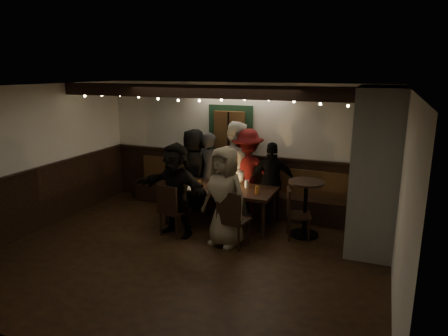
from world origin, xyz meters
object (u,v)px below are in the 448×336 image
at_px(dining_table, 220,190).
at_px(person_d, 247,173).
at_px(high_top, 306,201).
at_px(person_b, 210,172).
at_px(person_g, 225,197).
at_px(person_c, 235,168).
at_px(person_f, 176,189).
at_px(chair_end, 294,210).
at_px(person_a, 194,169).
at_px(person_e, 272,181).
at_px(chair_near_right, 232,216).
at_px(chair_near_left, 171,207).

distance_m(dining_table, person_d, 0.76).
height_order(high_top, person_d, person_d).
xyz_separation_m(person_b, person_g, (0.91, -1.44, 0.02)).
height_order(person_c, person_f, person_c).
bearing_deg(person_f, person_g, 7.06).
xyz_separation_m(chair_end, person_g, (-1.00, -0.70, 0.33)).
height_order(dining_table, chair_end, same).
bearing_deg(person_d, person_b, -16.46).
bearing_deg(person_c, person_d, -177.60).
height_order(dining_table, person_a, person_a).
xyz_separation_m(person_d, person_e, (0.53, -0.03, -0.11)).
bearing_deg(high_top, dining_table, -176.65).
relative_size(chair_near_right, high_top, 0.98).
relative_size(chair_end, person_a, 0.53).
height_order(chair_near_right, person_c, person_c).
relative_size(chair_near_right, person_e, 0.64).
height_order(chair_near_left, chair_end, chair_near_left).
relative_size(chair_end, person_b, 0.55).
bearing_deg(high_top, person_b, 164.88).
xyz_separation_m(person_a, person_d, (1.16, -0.03, 0.04)).
bearing_deg(person_g, person_d, 109.03).
distance_m(chair_near_right, person_c, 1.67).
bearing_deg(chair_end, high_top, 48.71).
height_order(person_f, person_g, person_g).
height_order(chair_near_left, person_e, person_e).
bearing_deg(dining_table, person_b, 127.13).
bearing_deg(chair_end, person_e, 129.19).
distance_m(chair_end, person_d, 1.41).
relative_size(chair_near_left, person_f, 0.57).
bearing_deg(person_e, person_f, 31.75).
height_order(chair_end, high_top, high_top).
bearing_deg(high_top, chair_near_left, -157.06).
bearing_deg(chair_near_right, person_g, 152.25).
distance_m(chair_near_right, chair_end, 1.15).
xyz_separation_m(chair_near_left, person_a, (-0.29, 1.52, 0.31)).
height_order(high_top, person_g, person_g).
bearing_deg(chair_near_right, person_a, 132.56).
bearing_deg(person_e, person_d, -15.93).
height_order(person_c, person_e, person_c).
xyz_separation_m(high_top, person_b, (-2.07, 0.56, 0.19)).
xyz_separation_m(chair_end, high_top, (0.16, 0.18, 0.12)).
bearing_deg(person_g, chair_near_left, -163.99).
bearing_deg(person_d, chair_end, 128.01).
distance_m(chair_near_right, person_e, 1.54).
bearing_deg(chair_near_left, person_f, 73.68).
distance_m(dining_table, high_top, 1.58).
relative_size(person_d, person_g, 1.05).
relative_size(high_top, person_d, 0.57).
bearing_deg(person_f, chair_near_left, -93.57).
distance_m(dining_table, chair_near_left, 1.01).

